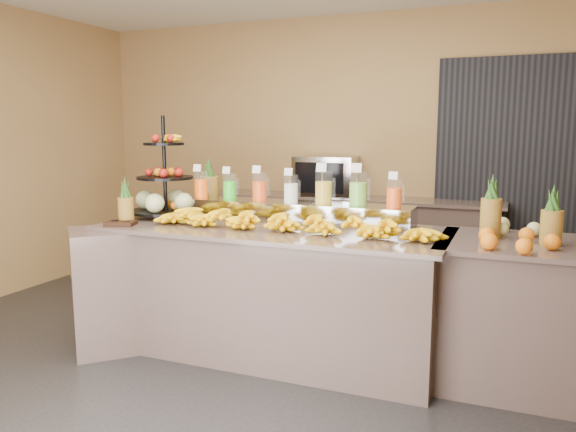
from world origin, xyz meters
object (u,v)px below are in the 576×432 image
Objects in this scene: pitcher_tray at (291,212)px; banana_heap at (286,219)px; fruit_stand at (169,191)px; condiment_caddy at (121,223)px; oven_warmer at (326,176)px; right_fruit_pile at (516,231)px.

pitcher_tray is 0.88× the size of banana_heap.
condiment_caddy is (-0.09, -0.49, -0.19)m from fruit_stand.
banana_heap is 2.07m from oven_warmer.
banana_heap is at bearing 12.93° from condiment_caddy.
right_fruit_pile is 2.69m from oven_warmer.
banana_heap is 10.31× the size of condiment_caddy.
fruit_stand reaches higher than pitcher_tray.
oven_warmer is (-0.28, 1.67, 0.13)m from pitcher_tray.
fruit_stand reaches higher than banana_heap.
oven_warmer reaches higher than pitcher_tray.
right_fruit_pile reaches higher than banana_heap.
pitcher_tray is 0.38m from banana_heap.
banana_heap is at bearing -72.94° from pitcher_tray.
banana_heap reaches higher than condiment_caddy.
condiment_caddy is 2.69m from right_fruit_pile.
fruit_stand is 1.95m from oven_warmer.
pitcher_tray is at bearing -6.47° from fruit_stand.
condiment_caddy is at bearing -113.03° from oven_warmer.
fruit_stand is 0.53m from condiment_caddy.
condiment_caddy is at bearing -149.56° from pitcher_tray.
banana_heap is at bearing -176.64° from right_fruit_pile.
fruit_stand reaches higher than oven_warmer.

